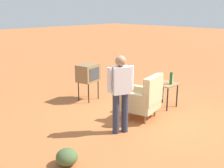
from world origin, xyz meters
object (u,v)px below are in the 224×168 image
object	(u,v)px
tv_on_stand	(88,73)
person_standing	(121,90)
soda_can_red	(162,81)
armchair	(144,98)
flower_vase	(161,76)
soda_can_blue	(158,81)
side_table	(165,87)
bottle_short_clear	(172,79)
bottle_wine_green	(171,78)

from	to	relation	value
tv_on_stand	person_standing	distance (m)	2.33
soda_can_red	armchair	bearing A→B (deg)	11.59
person_standing	flower_vase	size ratio (longest dim) A/B	6.19
tv_on_stand	soda_can_blue	xyz separation A→B (m)	(-0.87, 1.74, -0.07)
person_standing	armchair	bearing A→B (deg)	-172.26
side_table	bottle_short_clear	size ratio (longest dim) A/B	3.23
side_table	flower_vase	xyz separation A→B (m)	(-0.04, -0.17, 0.24)
armchair	side_table	world-z (taller)	armchair
armchair	flower_vase	xyz separation A→B (m)	(-1.07, -0.28, 0.30)
tv_on_stand	soda_can_red	xyz separation A→B (m)	(-1.00, 1.79, -0.07)
person_standing	bottle_wine_green	bearing A→B (deg)	-177.40
armchair	soda_can_red	bearing A→B (deg)	-168.41
armchair	bottle_wine_green	size ratio (longest dim) A/B	3.31
armchair	flower_vase	distance (m)	1.14
side_table	soda_can_red	size ratio (longest dim) A/B	5.30
tv_on_stand	bottle_wine_green	bearing A→B (deg)	117.27
armchair	soda_can_blue	world-z (taller)	armchair
person_standing	soda_can_red	distance (m)	2.00
person_standing	soda_can_red	xyz separation A→B (m)	(-1.95, -0.33, -0.23)
armchair	soda_can_red	distance (m)	1.03
side_table	armchair	bearing A→B (deg)	6.06
soda_can_blue	bottle_wine_green	xyz separation A→B (m)	(-0.18, 0.29, 0.10)
bottle_short_clear	armchair	bearing A→B (deg)	0.50
flower_vase	bottle_short_clear	bearing A→B (deg)	107.89
soda_can_red	bottle_short_clear	xyz separation A→B (m)	(-0.16, 0.19, 0.04)
person_standing	bottle_short_clear	distance (m)	2.13
bottle_wine_green	bottle_short_clear	xyz separation A→B (m)	(-0.12, -0.05, -0.06)
bottle_short_clear	soda_can_red	bearing A→B (deg)	-50.20
bottle_wine_green	bottle_short_clear	distance (m)	0.14
soda_can_blue	armchair	bearing A→B (deg)	16.15
person_standing	soda_can_red	bearing A→B (deg)	-170.30
side_table	soda_can_red	bearing A→B (deg)	-69.53
soda_can_red	person_standing	bearing A→B (deg)	9.70
side_table	bottle_wine_green	xyz separation A→B (m)	(-0.01, 0.15, 0.26)
soda_can_red	side_table	bearing A→B (deg)	110.47
tv_on_stand	bottle_wine_green	xyz separation A→B (m)	(-1.05, 2.03, 0.02)
side_table	flower_vase	distance (m)	0.30
side_table	person_standing	distance (m)	2.04
tv_on_stand	flower_vase	size ratio (longest dim) A/B	3.89
armchair	tv_on_stand	world-z (taller)	armchair
soda_can_blue	bottle_short_clear	bearing A→B (deg)	141.36
armchair	soda_can_blue	distance (m)	0.92
person_standing	flower_vase	bearing A→B (deg)	-168.55
side_table	flower_vase	world-z (taller)	flower_vase
soda_can_red	flower_vase	xyz separation A→B (m)	(-0.07, -0.08, 0.09)
armchair	person_standing	xyz separation A→B (m)	(0.96, 0.13, 0.44)
tv_on_stand	flower_vase	xyz separation A→B (m)	(-1.08, 1.71, 0.01)
person_standing	side_table	bearing A→B (deg)	-173.13
bottle_wine_green	flower_vase	world-z (taller)	bottle_wine_green
armchair	soda_can_red	size ratio (longest dim) A/B	8.69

